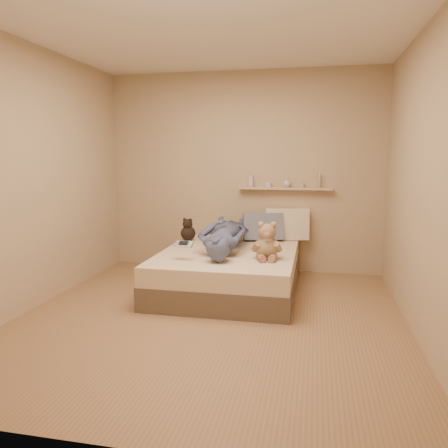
% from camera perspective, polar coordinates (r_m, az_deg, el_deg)
% --- Properties ---
extents(room, '(3.80, 3.80, 3.80)m').
position_cam_1_polar(room, '(3.93, -1.95, 5.78)').
color(room, '#8D6749').
rests_on(room, ground).
extents(bed, '(1.50, 1.90, 0.45)m').
position_cam_1_polar(bed, '(5.00, 0.66, -6.05)').
color(bed, brown).
rests_on(bed, floor).
extents(game_console, '(0.19, 0.10, 0.06)m').
position_cam_1_polar(game_console, '(4.51, -5.26, -2.62)').
color(game_console, silver).
rests_on(game_console, bed).
extents(teddy_bear, '(0.33, 0.32, 0.40)m').
position_cam_1_polar(teddy_bear, '(4.53, 5.62, -2.58)').
color(teddy_bear, '#9E7F56').
rests_on(teddy_bear, bed).
extents(dark_plush, '(0.19, 0.19, 0.29)m').
position_cam_1_polar(dark_plush, '(5.55, -4.73, -0.90)').
color(dark_plush, black).
rests_on(dark_plush, bed).
extents(pillow_cream, '(0.58, 0.29, 0.41)m').
position_cam_1_polar(pillow_cream, '(5.65, 8.22, 0.00)').
color(pillow_cream, beige).
rests_on(pillow_cream, bed).
extents(pillow_grey, '(0.55, 0.36, 0.37)m').
position_cam_1_polar(pillow_grey, '(5.54, 5.13, -0.43)').
color(pillow_grey, slate).
rests_on(pillow_grey, bed).
extents(person, '(0.67, 1.53, 0.36)m').
position_cam_1_polar(person, '(5.00, 0.01, -1.32)').
color(person, '#404564').
rests_on(person, bed).
extents(wall_shelf, '(1.20, 0.12, 0.03)m').
position_cam_1_polar(wall_shelf, '(5.68, 7.94, 4.62)').
color(wall_shelf, tan).
rests_on(wall_shelf, wall_back).
extents(shelf_bottles, '(0.94, 0.11, 0.19)m').
position_cam_1_polar(shelf_bottles, '(5.68, 6.99, 5.46)').
color(shelf_bottles, silver).
rests_on(shelf_bottles, wall_shelf).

